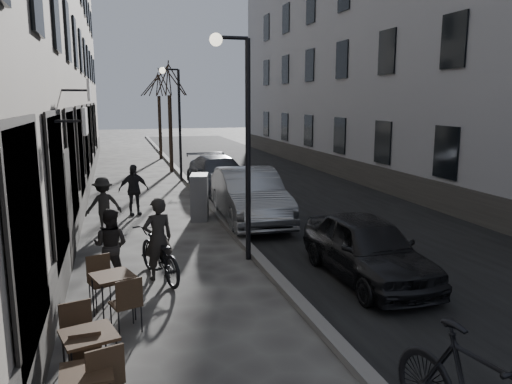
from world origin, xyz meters
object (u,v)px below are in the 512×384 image
car_far (219,174)px  car_near (367,248)px  tree_far (158,83)px  pedestrian_mid (103,205)px  tree_near (169,80)px  car_mid (249,195)px  streetlamp_far (176,111)px  utility_cabinet (200,197)px  pedestrian_far (134,190)px  bistro_set_b (90,356)px  pedestrian_near (111,245)px  bicycle (159,254)px  bistro_set_c (113,292)px  streetlamp_near (240,124)px

car_far → car_near: bearing=-88.9°
tree_far → pedestrian_mid: (-3.18, -17.54, -3.88)m
tree_near → car_mid: tree_near is taller
tree_far → streetlamp_far: bearing=-90.5°
pedestrian_mid → car_near: size_ratio=0.40×
car_near → car_mid: car_mid is taller
tree_far → utility_cabinet: (-0.33, -16.73, -3.96)m
pedestrian_mid → car_near: bearing=119.8°
pedestrian_far → bistro_set_b: bearing=-108.1°
tree_near → pedestrian_far: bearing=-103.4°
pedestrian_near → car_mid: (4.07, 4.23, 0.04)m
pedestrian_near → pedestrian_far: 6.10m
car_mid → bicycle: bearing=-123.2°
bistro_set_b → pedestrian_far: size_ratio=0.99×
tree_near → tree_far: (0.00, 6.00, 0.00)m
streetlamp_far → car_far: streetlamp_far is taller
tree_near → pedestrian_far: size_ratio=3.45×
pedestrian_mid → bicycle: bearing=90.7°
tree_near → utility_cabinet: (-0.33, -10.73, -3.96)m
car_mid → car_far: car_mid is taller
tree_far → pedestrian_near: (-2.97, -21.62, -3.90)m
utility_cabinet → car_near: bearing=-55.5°
streetlamp_far → bistro_set_c: 15.01m
bistro_set_b → pedestrian_mid: (0.05, 8.10, 0.30)m
bistro_set_b → bistro_set_c: bistro_set_b is taller
bistro_set_b → pedestrian_far: (0.95, 10.08, 0.34)m
car_near → streetlamp_far: bearing=98.8°
streetlamp_near → utility_cabinet: 4.93m
streetlamp_near → tree_near: size_ratio=0.89×
bistro_set_c → pedestrian_far: 7.96m
streetlamp_far → car_mid: streetlamp_far is taller
streetlamp_far → tree_near: size_ratio=0.89×
bicycle → pedestrian_far: size_ratio=1.22×
tree_far → bistro_set_b: bearing=-97.2°
tree_far → pedestrian_far: size_ratio=3.45×
streetlamp_far → tree_near: (0.07, 3.00, 1.50)m
streetlamp_near → bicycle: (-1.95, -0.74, -2.63)m
utility_cabinet → tree_near: bearing=101.2°
car_near → bistro_set_b: bearing=-153.4°
streetlamp_far → utility_cabinet: (-0.26, -7.73, -2.45)m
bicycle → car_near: 4.33m
bicycle → car_far: 10.24m
bicycle → streetlamp_far: bearing=-115.0°
tree_far → utility_cabinet: size_ratio=4.04×
pedestrian_far → car_mid: (3.38, -1.83, -0.02)m
car_far → bistro_set_b: bearing=-111.8°
car_near → utility_cabinet: bearing=111.4°
tree_far → car_far: 12.74m
bistro_set_c → bicycle: bicycle is taller
bistro_set_b → car_far: 14.32m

